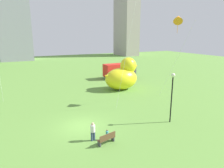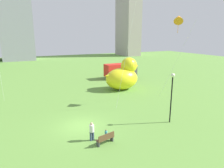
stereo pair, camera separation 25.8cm
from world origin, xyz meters
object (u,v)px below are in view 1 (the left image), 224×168
object	(u,v)px
box_truck	(119,71)
person_adult	(93,131)
giant_inflatable_duck	(122,76)
person_child	(107,134)
park_bench	(107,138)
kite_orange	(178,19)
lamppost	(172,89)

from	to	relation	value
box_truck	person_adult	bearing A→B (deg)	-122.43
person_adult	giant_inflatable_duck	xyz separation A→B (m)	(9.91, 13.23, 1.25)
person_child	giant_inflatable_duck	bearing A→B (deg)	57.05
park_bench	kite_orange	bearing A→B (deg)	26.74
park_bench	lamppost	size ratio (longest dim) A/B	0.32
giant_inflatable_duck	lamppost	bearing A→B (deg)	-97.64
park_bench	person_adult	bearing A→B (deg)	129.71
giant_inflatable_duck	kite_orange	bearing A→B (deg)	-69.37
box_truck	giant_inflatable_duck	bearing A→B (deg)	-113.95
person_adult	kite_orange	size ratio (longest dim) A/B	0.14
giant_inflatable_duck	person_adult	bearing A→B (deg)	-126.82
giant_inflatable_duck	lamppost	distance (m)	13.28
person_adult	giant_inflatable_duck	distance (m)	16.58
box_truck	park_bench	bearing A→B (deg)	-119.75
park_bench	person_adult	distance (m)	1.31
person_adult	giant_inflatable_duck	world-z (taller)	giant_inflatable_duck
person_child	giant_inflatable_duck	size ratio (longest dim) A/B	0.15
giant_inflatable_duck	box_truck	world-z (taller)	giant_inflatable_duck
giant_inflatable_duck	kite_orange	distance (m)	11.87
giant_inflatable_duck	person_child	bearing A→B (deg)	-122.95
park_bench	lamppost	bearing A→B (deg)	8.46
person_adult	box_truck	world-z (taller)	box_truck
lamppost	box_truck	distance (m)	21.68
park_bench	kite_orange	size ratio (longest dim) A/B	0.14
lamppost	giant_inflatable_duck	bearing A→B (deg)	82.36
park_bench	kite_orange	distance (m)	16.77
lamppost	person_adult	bearing A→B (deg)	-179.06
lamppost	person_child	bearing A→B (deg)	-176.01
person_adult	kite_orange	distance (m)	16.81
lamppost	box_truck	bearing A→B (deg)	75.95
giant_inflatable_duck	box_truck	bearing A→B (deg)	66.05
giant_inflatable_duck	kite_orange	size ratio (longest dim) A/B	0.54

